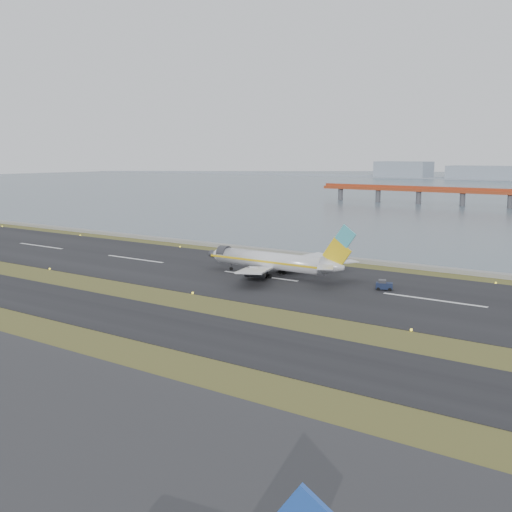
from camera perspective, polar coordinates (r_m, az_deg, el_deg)
name	(u,v)px	position (r m, az deg, el deg)	size (l,w,h in m)	color
ground	(166,301)	(120.57, -8.02, -4.00)	(1000.00, 1000.00, 0.00)	#39491A
taxiway_strip	(117,314)	(112.52, -12.29, -5.05)	(1000.00, 18.00, 0.10)	black
runway_strip	(260,276)	(143.10, 0.35, -1.81)	(1000.00, 45.00, 0.10)	black
seawall	(327,257)	(167.92, 6.34, -0.09)	(1000.00, 2.50, 1.00)	gray
airliner	(275,261)	(142.45, 1.72, -0.48)	(38.52, 32.89, 12.80)	silver
pushback_tug	(384,285)	(131.14, 11.30, -2.57)	(3.77, 3.01, 2.12)	#141D37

